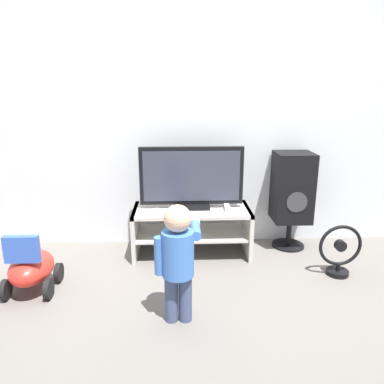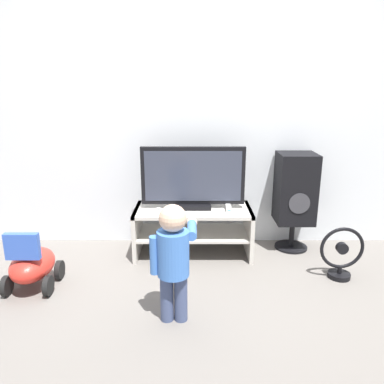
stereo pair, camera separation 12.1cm
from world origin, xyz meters
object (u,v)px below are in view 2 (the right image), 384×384
Objects in this scene: television at (192,178)px; child at (173,254)px; ride_on_toy at (31,265)px; remote_primary at (158,211)px; floor_fan at (340,255)px; game_console at (227,207)px; speaker_tower at (294,190)px.

child is (-0.13, -1.08, -0.24)m from television.
child is 1.63× the size of ride_on_toy.
remote_primary is 1.12m from ride_on_toy.
television is 1.87× the size of ride_on_toy.
child is 1.49m from floor_fan.
speaker_tower reaches higher than game_console.
floor_fan is at bearing -22.52° from television.
television is 5.44× the size of game_console.
ride_on_toy is (-2.48, -0.16, -0.01)m from floor_fan.
ride_on_toy is at bearing -150.58° from remote_primary.
remote_primary is at bearing 166.01° from floor_fan.
speaker_tower reaches higher than remote_primary.
remote_primary is 0.97m from child.
speaker_tower reaches higher than child.
child is at bearing -79.29° from remote_primary.
speaker_tower is (0.65, 0.15, 0.12)m from game_console.
television is 0.43m from remote_primary.
speaker_tower is at bearing 13.18° from game_console.
remote_primary is (-0.63, -0.06, -0.01)m from game_console.
ride_on_toy reaches higher than game_console.
game_console is 0.67m from speaker_tower.
speaker_tower is 1.87× the size of ride_on_toy.
child is (-0.45, -1.02, 0.02)m from game_console.
child is at bearing -133.14° from speaker_tower.
game_console is at bearing -10.68° from television.
floor_fan is at bearing 23.12° from child.
child is at bearing -113.87° from game_console.
ride_on_toy reaches higher than floor_fan.
television is 1.00× the size of speaker_tower.
game_console is 1.11m from child.
floor_fan is at bearing 3.59° from ride_on_toy.
ride_on_toy is at bearing -161.37° from speaker_tower.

